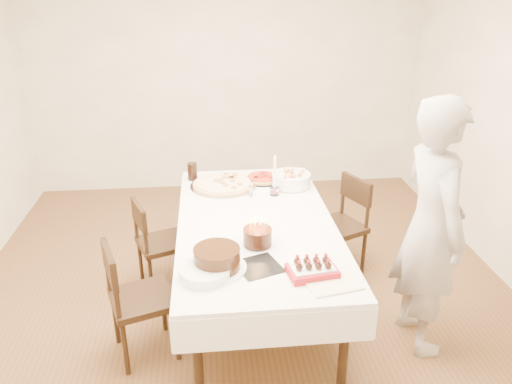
{
  "coord_description": "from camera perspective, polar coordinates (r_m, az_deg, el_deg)",
  "views": [
    {
      "loc": [
        -0.24,
        -3.32,
        2.41
      ],
      "look_at": [
        0.09,
        -0.05,
        0.99
      ],
      "focal_mm": 35.0,
      "sensor_mm": 36.0,
      "label": 1
    }
  ],
  "objects": [
    {
      "name": "floor",
      "position": [
        4.11,
        -1.41,
        -12.5
      ],
      "size": [
        5.0,
        5.0,
        0.0
      ],
      "primitive_type": "plane",
      "color": "#553A1D",
      "rests_on": "ground"
    },
    {
      "name": "wall_back",
      "position": [
        5.92,
        -3.49,
        13.06
      ],
      "size": [
        4.5,
        0.04,
        2.7
      ],
      "primitive_type": "cube",
      "color": "#F2E8CC",
      "rests_on": "floor"
    },
    {
      "name": "dining_table",
      "position": [
        3.86,
        0.0,
        -8.34
      ],
      "size": [
        1.48,
        2.3,
        0.75
      ],
      "primitive_type": "cube",
      "rotation": [
        0.0,
        0.0,
        -0.17
      ],
      "color": "silver",
      "rests_on": "floor"
    },
    {
      "name": "chair_right_savory",
      "position": [
        4.35,
        9.26,
        -3.98
      ],
      "size": [
        0.58,
        0.58,
        0.86
      ],
      "primitive_type": null,
      "rotation": [
        0.0,
        0.0,
        0.43
      ],
      "color": "black",
      "rests_on": "floor"
    },
    {
      "name": "chair_left_savory",
      "position": [
        4.19,
        -10.67,
        -5.75
      ],
      "size": [
        0.52,
        0.52,
        0.79
      ],
      "primitive_type": null,
      "rotation": [
        0.0,
        0.0,
        3.51
      ],
      "color": "black",
      "rests_on": "floor"
    },
    {
      "name": "chair_left_dessert",
      "position": [
        3.49,
        -12.82,
        -11.84
      ],
      "size": [
        0.56,
        0.56,
        0.86
      ],
      "primitive_type": null,
      "rotation": [
        0.0,
        0.0,
        3.47
      ],
      "color": "black",
      "rests_on": "floor"
    },
    {
      "name": "person",
      "position": [
        3.48,
        19.35,
        -3.92
      ],
      "size": [
        0.47,
        0.68,
        1.77
      ],
      "primitive_type": "imported",
      "rotation": [
        0.0,
        0.0,
        1.64
      ],
      "color": "#AAA6A0",
      "rests_on": "floor"
    },
    {
      "name": "pizza_white",
      "position": [
        4.28,
        -3.74,
        0.9
      ],
      "size": [
        0.72,
        0.72,
        0.04
      ],
      "primitive_type": "cylinder",
      "rotation": [
        0.0,
        0.0,
        0.32
      ],
      "color": "beige",
      "rests_on": "dining_table"
    },
    {
      "name": "pizza_pepperoni",
      "position": [
        4.4,
        0.79,
        1.57
      ],
      "size": [
        0.4,
        0.4,
        0.04
      ],
      "primitive_type": "cylinder",
      "rotation": [
        0.0,
        0.0,
        0.36
      ],
      "color": "red",
      "rests_on": "dining_table"
    },
    {
      "name": "red_placemat",
      "position": [
        4.3,
        3.54,
        0.67
      ],
      "size": [
        0.27,
        0.27,
        0.01
      ],
      "primitive_type": "cube",
      "rotation": [
        0.0,
        0.0,
        -0.03
      ],
      "color": "#B21E1E",
      "rests_on": "dining_table"
    },
    {
      "name": "pasta_bowl",
      "position": [
        4.28,
        4.05,
        1.43
      ],
      "size": [
        0.34,
        0.34,
        0.11
      ],
      "primitive_type": "cylinder",
      "rotation": [
        0.0,
        0.0,
        -0.04
      ],
      "color": "white",
      "rests_on": "dining_table"
    },
    {
      "name": "taper_candle",
      "position": [
        4.05,
        2.15,
        1.94
      ],
      "size": [
        0.1,
        0.1,
        0.35
      ],
      "primitive_type": "cylinder",
      "rotation": [
        0.0,
        0.0,
        -0.36
      ],
      "color": "white",
      "rests_on": "dining_table"
    },
    {
      "name": "shaker_pair",
      "position": [
        4.07,
        -0.56,
        -0.01
      ],
      "size": [
        0.07,
        0.07,
        0.08
      ],
      "primitive_type": null,
      "rotation": [
        0.0,
        0.0,
        -0.03
      ],
      "color": "white",
      "rests_on": "dining_table"
    },
    {
      "name": "cola_glass",
      "position": [
        4.44,
        -7.29,
        2.34
      ],
      "size": [
        0.11,
        0.11,
        0.16
      ],
      "primitive_type": "cylinder",
      "rotation": [
        0.0,
        0.0,
        -0.31
      ],
      "color": "black",
      "rests_on": "dining_table"
    },
    {
      "name": "layer_cake",
      "position": [
        3.08,
        -4.49,
        -7.62
      ],
      "size": [
        0.39,
        0.39,
        0.14
      ],
      "primitive_type": "cylinder",
      "rotation": [
        0.0,
        0.0,
        0.06
      ],
      "color": "black",
      "rests_on": "dining_table"
    },
    {
      "name": "cake_board",
      "position": [
        3.13,
        0.3,
        -8.53
      ],
      "size": [
        0.33,
        0.33,
        0.01
      ],
      "primitive_type": "cube",
      "rotation": [
        0.0,
        0.0,
        0.35
      ],
      "color": "black",
      "rests_on": "dining_table"
    },
    {
      "name": "birthday_cake",
      "position": [
        3.32,
        0.17,
        -4.59
      ],
      "size": [
        0.23,
        0.23,
        0.17
      ],
      "primitive_type": "cylinder",
      "rotation": [
        0.0,
        0.0,
        -0.23
      ],
      "color": "#37170F",
      "rests_on": "dining_table"
    },
    {
      "name": "strawberry_box",
      "position": [
        3.05,
        6.44,
        -8.81
      ],
      "size": [
        0.32,
        0.24,
        0.07
      ],
      "primitive_type": null,
      "rotation": [
        0.0,
        0.0,
        0.16
      ],
      "color": "maroon",
      "rests_on": "dining_table"
    },
    {
      "name": "box_lid",
      "position": [
        3.0,
        8.78,
        -10.42
      ],
      "size": [
        0.34,
        0.26,
        0.03
      ],
      "primitive_type": "cube",
      "rotation": [
        0.0,
        0.0,
        0.2
      ],
      "color": "beige",
      "rests_on": "dining_table"
    },
    {
      "name": "plate_stack",
      "position": [
        3.04,
        -5.89,
        -9.07
      ],
      "size": [
        0.41,
        0.41,
        0.06
      ],
      "primitive_type": "cylinder",
      "rotation": [
        0.0,
        0.0,
        0.4
      ],
      "color": "white",
      "rests_on": "dining_table"
    },
    {
      "name": "china_plate",
      "position": [
        3.17,
        -4.72,
        -8.13
      ],
      "size": [
        0.33,
        0.33,
        0.01
      ],
      "primitive_type": "cylinder",
      "rotation": [
        0.0,
        0.0,
        -0.37
      ],
      "color": "white",
      "rests_on": "dining_table"
    }
  ]
}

